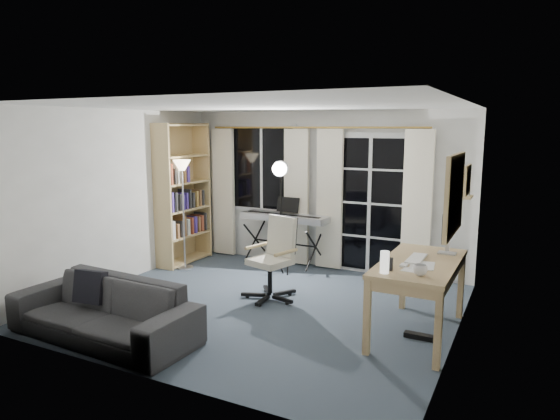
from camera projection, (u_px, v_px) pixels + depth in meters
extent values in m
cube|color=#333F4A|center=(261.00, 307.00, 6.09)|extent=(4.50, 4.00, 0.02)
cube|color=white|center=(263.00, 168.00, 8.05)|extent=(1.20, 0.06, 1.40)
cube|color=black|center=(262.00, 168.00, 8.03)|extent=(1.10, 0.02, 1.30)
cube|color=white|center=(262.00, 168.00, 8.02)|extent=(0.04, 0.03, 1.30)
cube|color=white|center=(370.00, 205.00, 7.33)|extent=(1.32, 0.06, 2.11)
cube|color=black|center=(350.00, 204.00, 7.44)|extent=(0.55, 0.02, 1.95)
cube|color=black|center=(390.00, 207.00, 7.17)|extent=(0.55, 0.02, 1.95)
cube|color=white|center=(369.00, 205.00, 7.30)|extent=(0.05, 0.04, 2.05)
cube|color=white|center=(368.00, 237.00, 7.37)|extent=(1.15, 0.03, 0.03)
cube|color=white|center=(369.00, 204.00, 7.29)|extent=(1.15, 0.03, 0.03)
cube|color=white|center=(370.00, 170.00, 7.21)|extent=(1.15, 0.03, 0.03)
cylinder|color=gold|center=(312.00, 127.00, 7.48)|extent=(3.50, 0.03, 0.03)
cube|color=beige|center=(223.00, 192.00, 8.35)|extent=(0.40, 0.07, 2.10)
cube|color=beige|center=(296.00, 197.00, 7.75)|extent=(0.40, 0.07, 2.10)
cube|color=beige|center=(330.00, 199.00, 7.50)|extent=(0.40, 0.07, 2.10)
cube|color=beige|center=(417.00, 206.00, 6.92)|extent=(0.40, 0.07, 2.10)
cube|color=tan|center=(162.00, 198.00, 7.48)|extent=(0.36, 0.04, 2.22)
cube|color=tan|center=(201.00, 190.00, 8.35)|extent=(0.36, 0.04, 2.22)
cube|color=tan|center=(174.00, 193.00, 7.99)|extent=(0.04, 1.00, 2.22)
cube|color=tan|center=(185.00, 259.00, 8.09)|extent=(0.36, 1.00, 0.03)
cube|color=tan|center=(184.00, 235.00, 8.02)|extent=(0.36, 1.00, 0.03)
cube|color=tan|center=(183.00, 209.00, 7.95)|extent=(0.36, 1.00, 0.03)
cube|color=tan|center=(182.00, 183.00, 7.89)|extent=(0.36, 1.00, 0.03)
cube|color=tan|center=(181.00, 156.00, 7.82)|extent=(0.36, 1.00, 0.03)
cube|color=tan|center=(180.00, 125.00, 7.74)|extent=(0.36, 1.00, 0.03)
cube|color=silver|center=(168.00, 230.00, 7.63)|extent=(0.25, 0.07, 0.28)
cube|color=#98683F|center=(173.00, 231.00, 7.73)|extent=(0.25, 0.05, 0.23)
cube|color=#363636|center=(176.00, 229.00, 7.81)|extent=(0.25, 0.04, 0.26)
cube|color=#98683F|center=(180.00, 225.00, 7.87)|extent=(0.25, 0.04, 0.33)
cube|color=silver|center=(183.00, 227.00, 7.95)|extent=(0.25, 0.06, 0.26)
cube|color=#9E462D|center=(187.00, 225.00, 8.04)|extent=(0.25, 0.04, 0.27)
cube|color=#533AAE|center=(190.00, 224.00, 8.12)|extent=(0.25, 0.06, 0.27)
cube|color=#98683F|center=(194.00, 224.00, 8.20)|extent=(0.25, 0.04, 0.25)
cube|color=#9E462D|center=(197.00, 223.00, 8.27)|extent=(0.25, 0.06, 0.26)
cube|color=#363636|center=(201.00, 221.00, 8.36)|extent=(0.25, 0.03, 0.29)
cube|color=#533AAE|center=(167.00, 202.00, 7.56)|extent=(0.25, 0.04, 0.30)
cube|color=#363636|center=(170.00, 202.00, 7.63)|extent=(0.25, 0.07, 0.30)
cube|color=#363636|center=(175.00, 202.00, 7.73)|extent=(0.25, 0.04, 0.26)
cube|color=#533AAE|center=(178.00, 202.00, 7.80)|extent=(0.25, 0.04, 0.24)
cube|color=#533AAE|center=(182.00, 201.00, 7.87)|extent=(0.25, 0.04, 0.26)
cube|color=#363636|center=(185.00, 199.00, 7.94)|extent=(0.25, 0.04, 0.30)
cube|color=#363636|center=(188.00, 200.00, 8.02)|extent=(0.25, 0.05, 0.24)
cube|color=#B18842|center=(192.00, 199.00, 8.10)|extent=(0.25, 0.05, 0.26)
cube|color=#98683F|center=(195.00, 198.00, 8.18)|extent=(0.25, 0.03, 0.27)
cube|color=#363636|center=(198.00, 197.00, 8.24)|extent=(0.25, 0.03, 0.26)
cube|color=#9E462D|center=(166.00, 174.00, 7.49)|extent=(0.25, 0.04, 0.31)
cube|color=#363636|center=(170.00, 176.00, 7.57)|extent=(0.25, 0.03, 0.24)
cube|color=silver|center=(173.00, 173.00, 7.63)|extent=(0.25, 0.04, 0.33)
cube|color=silver|center=(176.00, 173.00, 7.70)|extent=(0.25, 0.04, 0.30)
cube|color=#98683F|center=(179.00, 175.00, 7.78)|extent=(0.25, 0.04, 0.25)
cube|color=#533AAE|center=(183.00, 174.00, 7.85)|extent=(0.25, 0.05, 0.25)
cylinder|color=#B2B2B7|center=(185.00, 268.00, 7.70)|extent=(0.31, 0.31, 0.03)
cylinder|color=#B2B2B7|center=(184.00, 218.00, 7.57)|extent=(0.03, 0.03, 1.55)
cone|color=#FFE5B2|center=(182.00, 165.00, 7.44)|extent=(0.33, 0.33, 0.16)
cylinder|color=black|center=(256.00, 239.00, 8.02)|extent=(0.06, 0.67, 0.61)
cylinder|color=black|center=(256.00, 239.00, 8.02)|extent=(0.06, 0.67, 0.61)
cylinder|color=black|center=(316.00, 247.00, 7.49)|extent=(0.06, 0.67, 0.61)
cylinder|color=black|center=(316.00, 247.00, 7.49)|extent=(0.06, 0.67, 0.61)
cylinder|color=black|center=(285.00, 243.00, 7.75)|extent=(1.07, 0.08, 0.03)
cube|color=silver|center=(285.00, 217.00, 7.69)|extent=(1.41, 0.42, 0.10)
cube|color=white|center=(282.00, 216.00, 7.61)|extent=(1.29, 0.21, 0.02)
cube|color=black|center=(283.00, 215.00, 7.64)|extent=(1.25, 0.15, 0.01)
cube|color=black|center=(288.00, 205.00, 7.75)|extent=(0.38, 0.10, 0.23)
cylinder|color=black|center=(288.00, 253.00, 7.41)|extent=(0.10, 0.26, 0.69)
cylinder|color=black|center=(278.00, 251.00, 7.53)|extent=(0.26, 0.08, 0.69)
cylinder|color=black|center=(276.00, 254.00, 7.34)|extent=(0.19, 0.21, 0.69)
cylinder|color=black|center=(281.00, 208.00, 7.32)|extent=(0.04, 0.04, 1.19)
cylinder|color=silver|center=(280.00, 169.00, 7.17)|extent=(0.25, 0.19, 0.23)
cylinder|color=white|center=(280.00, 169.00, 7.10)|extent=(0.19, 0.08, 0.20)
cube|color=black|center=(282.00, 299.00, 6.19)|extent=(0.31, 0.13, 0.04)
cylinder|color=black|center=(287.00, 302.00, 6.14)|extent=(0.06, 0.06, 0.05)
cube|color=black|center=(285.00, 293.00, 6.44)|extent=(0.22, 0.29, 0.04)
cylinder|color=black|center=(290.00, 293.00, 6.48)|extent=(0.06, 0.06, 0.05)
cube|color=black|center=(267.00, 290.00, 6.54)|extent=(0.23, 0.28, 0.04)
cylinder|color=black|center=(266.00, 290.00, 6.62)|extent=(0.06, 0.06, 0.05)
cube|color=black|center=(253.00, 295.00, 6.36)|extent=(0.31, 0.15, 0.04)
cylinder|color=black|center=(247.00, 296.00, 6.37)|extent=(0.06, 0.06, 0.05)
cube|color=black|center=(262.00, 301.00, 6.14)|extent=(0.06, 0.31, 0.04)
cylinder|color=black|center=(259.00, 304.00, 6.07)|extent=(0.06, 0.06, 0.05)
cylinder|color=black|center=(270.00, 278.00, 6.30)|extent=(0.07, 0.07, 0.39)
cube|color=beige|center=(270.00, 262.00, 6.26)|extent=(0.56, 0.56, 0.08)
cube|color=beige|center=(281.00, 236.00, 6.37)|extent=(0.45, 0.23, 0.51)
cube|color=black|center=(284.00, 234.00, 6.39)|extent=(0.42, 0.21, 0.47)
cylinder|color=tan|center=(257.00, 246.00, 6.42)|extent=(0.15, 0.39, 0.04)
cylinder|color=tan|center=(286.00, 253.00, 6.08)|extent=(0.15, 0.39, 0.04)
cube|color=#9F7852|center=(420.00, 263.00, 5.13)|extent=(0.76, 1.49, 0.04)
cube|color=#9F7852|center=(420.00, 270.00, 5.14)|extent=(0.72, 1.45, 0.11)
cube|color=#9F7852|center=(367.00, 317.00, 4.73)|extent=(0.06, 0.06, 0.75)
cube|color=#9F7852|center=(438.00, 330.00, 4.43)|extent=(0.06, 0.06, 0.75)
cube|color=#9F7852|center=(403.00, 278.00, 5.95)|extent=(0.06, 0.06, 0.75)
cube|color=#9F7852|center=(461.00, 286.00, 5.65)|extent=(0.06, 0.06, 0.75)
cube|color=silver|center=(447.00, 253.00, 5.43)|extent=(0.19, 0.13, 0.02)
cube|color=silver|center=(448.00, 241.00, 5.41)|extent=(0.04, 0.03, 0.23)
cube|color=silver|center=(449.00, 225.00, 5.38)|extent=(0.04, 0.57, 0.36)
cube|color=black|center=(447.00, 225.00, 5.39)|extent=(0.02, 0.53, 0.32)
cube|color=white|center=(416.00, 259.00, 5.20)|extent=(0.15, 0.45, 0.02)
cube|color=white|center=(404.00, 265.00, 4.94)|extent=(0.06, 0.11, 0.02)
cube|color=white|center=(422.00, 265.00, 4.97)|extent=(0.27, 0.34, 0.01)
cube|color=white|center=(414.00, 270.00, 4.80)|extent=(0.24, 0.18, 0.00)
cube|color=black|center=(390.00, 264.00, 4.79)|extent=(0.05, 0.04, 0.13)
cylinder|color=white|center=(385.00, 262.00, 4.70)|extent=(0.09, 0.09, 0.21)
cube|color=black|center=(420.00, 336.00, 5.14)|extent=(0.32, 0.09, 0.05)
imported|color=silver|center=(420.00, 269.00, 4.63)|extent=(0.13, 0.10, 0.13)
cube|color=tan|center=(454.00, 195.00, 4.54)|extent=(0.04, 0.94, 0.74)
cube|color=white|center=(452.00, 194.00, 4.55)|extent=(0.01, 0.84, 0.64)
cube|color=tan|center=(467.00, 180.00, 5.32)|extent=(0.03, 0.42, 0.32)
cube|color=teal|center=(466.00, 180.00, 5.32)|extent=(0.00, 0.36, 0.26)
cube|color=tan|center=(465.00, 197.00, 5.83)|extent=(0.16, 0.30, 0.02)
cone|color=beige|center=(465.00, 189.00, 5.82)|extent=(0.12, 0.12, 0.15)
imported|color=#272729|center=(103.00, 301.00, 5.10)|extent=(2.08, 0.68, 0.80)
cube|color=black|center=(90.00, 287.00, 5.32)|extent=(0.37, 0.23, 0.36)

